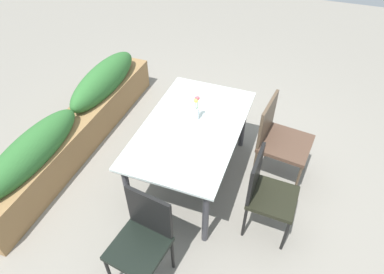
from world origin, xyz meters
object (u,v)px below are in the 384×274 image
Objects in this scene: chair_near_left at (266,191)px; dining_table at (192,131)px; chair_end_left at (143,237)px; flower_vase at (197,109)px; chair_near_right at (279,137)px; planter_box at (77,123)px.

dining_table is at bearing -110.33° from chair_near_left.
dining_table is 1.74× the size of chair_end_left.
chair_near_left is 3.28× the size of flower_vase.
chair_near_left is at bearing -128.23° from chair_end_left.
chair_near_right is 2.27m from planter_box.
chair_near_right is 0.89m from flower_vase.
dining_table is 0.90m from chair_near_left.
flower_vase is at bearing -66.76° from chair_near_right.
flower_vase is 0.09× the size of planter_box.
planter_box is at bearing -30.77° from chair_end_left.
chair_near_right is at bearing -110.66° from chair_end_left.
chair_near_right reaches higher than chair_near_left.
chair_end_left is 3.31× the size of flower_vase.
dining_table is 0.52× the size of planter_box.
chair_end_left is (-0.78, 0.81, 0.01)m from chair_near_left.
flower_vase is (0.12, -0.00, 0.19)m from dining_table.
chair_end_left reaches higher than chair_near_left.
flower_vase is at bearing -81.95° from chair_end_left.
planter_box is (-0.34, 2.23, -0.20)m from chair_near_right.
dining_table is at bearing 178.86° from flower_vase.
chair_end_left is 0.30× the size of planter_box.
chair_near_left reaches higher than planter_box.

